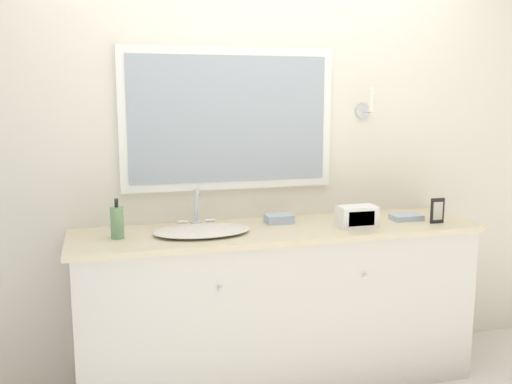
% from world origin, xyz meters
% --- Properties ---
extents(wall_back, '(8.00, 0.18, 2.55)m').
position_xyz_m(wall_back, '(-0.01, 0.62, 1.28)').
color(wall_back, silver).
rests_on(wall_back, ground_plane).
extents(vanity_counter, '(2.19, 0.56, 0.88)m').
position_xyz_m(vanity_counter, '(0.00, 0.31, 0.44)').
color(vanity_counter, beige).
rests_on(vanity_counter, ground_plane).
extents(sink_basin, '(0.50, 0.36, 0.21)m').
position_xyz_m(sink_basin, '(-0.42, 0.29, 0.90)').
color(sink_basin, silver).
rests_on(sink_basin, vanity_counter).
extents(soap_bottle, '(0.06, 0.06, 0.20)m').
position_xyz_m(soap_bottle, '(-0.84, 0.31, 0.97)').
color(soap_bottle, '#709966').
rests_on(soap_bottle, vanity_counter).
extents(appliance_box, '(0.21, 0.12, 0.11)m').
position_xyz_m(appliance_box, '(0.41, 0.22, 0.94)').
color(appliance_box, white).
rests_on(appliance_box, vanity_counter).
extents(picture_frame, '(0.08, 0.01, 0.14)m').
position_xyz_m(picture_frame, '(0.88, 0.18, 0.95)').
color(picture_frame, black).
rests_on(picture_frame, vanity_counter).
extents(hand_towel_near_sink, '(0.17, 0.11, 0.03)m').
position_xyz_m(hand_towel_near_sink, '(0.76, 0.30, 0.90)').
color(hand_towel_near_sink, '#A8B7C6').
rests_on(hand_towel_near_sink, vanity_counter).
extents(hand_towel_far_corner, '(0.15, 0.11, 0.05)m').
position_xyz_m(hand_towel_far_corner, '(0.04, 0.42, 0.91)').
color(hand_towel_far_corner, '#A8B7C6').
rests_on(hand_towel_far_corner, vanity_counter).
extents(metal_tray, '(0.15, 0.10, 0.01)m').
position_xyz_m(metal_tray, '(0.51, 0.44, 0.89)').
color(metal_tray, silver).
rests_on(metal_tray, vanity_counter).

